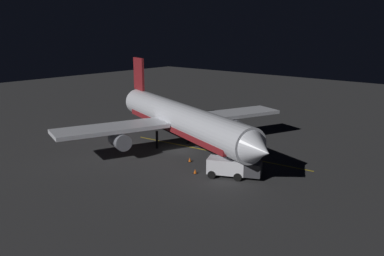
# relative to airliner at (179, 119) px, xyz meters

# --- Properties ---
(ground_plane) EXTENTS (180.00, 180.00, 0.20)m
(ground_plane) POSITION_rel_airliner_xyz_m (0.20, 0.56, -4.41)
(ground_plane) COLOR #313133
(apron_guide_stripe) EXTENTS (3.06, 27.07, 0.01)m
(apron_guide_stripe) POSITION_rel_airliner_xyz_m (-2.37, 4.56, -4.31)
(apron_guide_stripe) COLOR gold
(apron_guide_stripe) RESTS_ON ground_plane
(airliner) EXTENTS (32.85, 37.22, 11.71)m
(airliner) POSITION_rel_airliner_xyz_m (0.00, 0.00, 0.00)
(airliner) COLOR silver
(airliner) RESTS_ON ground_plane
(baggage_truck) EXTENTS (4.45, 6.27, 2.16)m
(baggage_truck) POSITION_rel_airliner_xyz_m (4.11, 11.97, -3.16)
(baggage_truck) COLOR silver
(baggage_truck) RESTS_ON ground_plane
(catering_truck) EXTENTS (4.65, 6.06, 2.39)m
(catering_truck) POSITION_rel_airliner_xyz_m (-7.31, -1.93, -3.08)
(catering_truck) COLOR gold
(catering_truck) RESTS_ON ground_plane
(ground_crew_worker) EXTENTS (0.40, 0.40, 1.74)m
(ground_crew_worker) POSITION_rel_airliner_xyz_m (0.64, 13.28, -3.43)
(ground_crew_worker) COLOR black
(ground_crew_worker) RESTS_ON ground_plane
(traffic_cone_near_left) EXTENTS (0.50, 0.50, 0.55)m
(traffic_cone_near_left) POSITION_rel_airliner_xyz_m (3.07, 4.70, -4.06)
(traffic_cone_near_left) COLOR #EA590F
(traffic_cone_near_left) RESTS_ON ground_plane
(traffic_cone_near_right) EXTENTS (0.50, 0.50, 0.55)m
(traffic_cone_near_right) POSITION_rel_airliner_xyz_m (5.92, 8.03, -4.06)
(traffic_cone_near_right) COLOR #EA590F
(traffic_cone_near_right) RESTS_ON ground_plane
(traffic_cone_under_wing) EXTENTS (0.50, 0.50, 0.55)m
(traffic_cone_under_wing) POSITION_rel_airliner_xyz_m (-3.88, 7.50, -4.06)
(traffic_cone_under_wing) COLOR #EA590F
(traffic_cone_under_wing) RESTS_ON ground_plane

